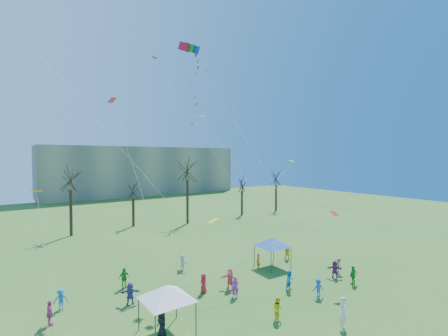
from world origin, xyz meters
TOP-DOWN VIEW (x-y plane):
  - ground at (0.00, 0.00)m, footprint 160.00×160.00m
  - distant_building at (22.00, 82.00)m, footprint 60.00×14.00m
  - bare_tree_row at (1.79, 35.57)m, footprint 70.58×9.04m
  - hero_kite_flyer at (3.66, -2.27)m, footprint 0.93×0.76m
  - big_box_kite at (-1.62, 8.23)m, footprint 3.66×6.64m
  - canopy_tent_white at (-6.33, 4.41)m, footprint 4.38×4.38m
  - canopy_tent_blue at (8.47, 9.47)m, footprint 4.26×4.26m
  - festival_crowd at (-0.50, 6.83)m, footprint 26.96×14.57m
  - small_kites_aloft at (-0.39, 11.35)m, footprint 28.74×17.04m

SIDE VIEW (x-z plane):
  - ground at x=0.00m, z-range 0.00..0.00m
  - festival_crowd at x=-0.50m, z-range -0.07..1.78m
  - hero_kite_flyer at x=3.66m, z-range 0.00..2.19m
  - canopy_tent_blue at x=8.47m, z-range 1.11..4.31m
  - canopy_tent_white at x=-6.33m, z-range 1.14..4.43m
  - bare_tree_row at x=1.79m, z-range 1.18..13.36m
  - distant_building at x=22.00m, z-range 0.00..15.00m
  - small_kites_aloft at x=-0.39m, z-range -3.72..30.21m
  - big_box_kite at x=-1.62m, z-range 6.16..28.73m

